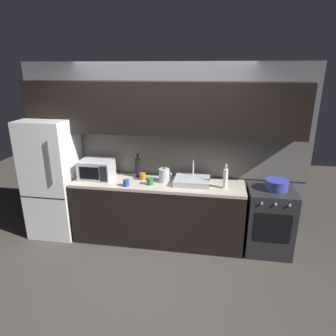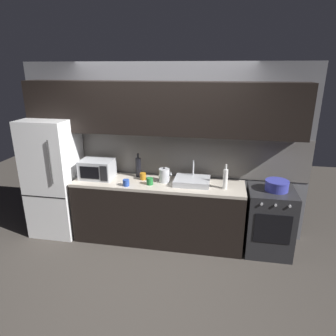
% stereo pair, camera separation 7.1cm
% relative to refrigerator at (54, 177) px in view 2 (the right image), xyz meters
% --- Properties ---
extents(ground_plane, '(10.00, 10.00, 0.00)m').
position_rel_refrigerator_xyz_m(ground_plane, '(1.58, -0.90, -0.87)').
color(ground_plane, '#3D3833').
extents(back_wall, '(4.13, 0.44, 2.50)m').
position_rel_refrigerator_xyz_m(back_wall, '(1.58, 0.30, 0.68)').
color(back_wall, slate).
rests_on(back_wall, ground).
extents(counter_run, '(2.39, 0.60, 0.90)m').
position_rel_refrigerator_xyz_m(counter_run, '(1.58, 0.00, -0.42)').
color(counter_run, black).
rests_on(counter_run, ground).
extents(refrigerator, '(0.68, 0.69, 1.74)m').
position_rel_refrigerator_xyz_m(refrigerator, '(0.00, 0.00, 0.00)').
color(refrigerator, white).
rests_on(refrigerator, ground).
extents(oven_range, '(0.60, 0.62, 0.90)m').
position_rel_refrigerator_xyz_m(oven_range, '(3.11, -0.00, -0.42)').
color(oven_range, '#232326').
rests_on(oven_range, ground).
extents(microwave, '(0.46, 0.35, 0.27)m').
position_rel_refrigerator_xyz_m(microwave, '(0.68, 0.02, 0.16)').
color(microwave, '#A8AAAF').
rests_on(microwave, counter_run).
extents(sink_basin, '(0.48, 0.38, 0.30)m').
position_rel_refrigerator_xyz_m(sink_basin, '(2.05, 0.03, 0.07)').
color(sink_basin, '#ADAFB5').
rests_on(sink_basin, counter_run).
extents(kettle, '(0.19, 0.15, 0.21)m').
position_rel_refrigerator_xyz_m(kettle, '(1.66, 0.04, 0.12)').
color(kettle, '#B7BABF').
rests_on(kettle, counter_run).
extents(wine_bottle_white, '(0.06, 0.06, 0.34)m').
position_rel_refrigerator_xyz_m(wine_bottle_white, '(2.49, -0.06, 0.17)').
color(wine_bottle_white, silver).
rests_on(wine_bottle_white, counter_run).
extents(wine_bottle_dark, '(0.08, 0.08, 0.35)m').
position_rel_refrigerator_xyz_m(wine_bottle_dark, '(1.25, 0.18, 0.18)').
color(wine_bottle_dark, black).
rests_on(wine_bottle_dark, counter_run).
extents(mug_blue, '(0.09, 0.09, 0.09)m').
position_rel_refrigerator_xyz_m(mug_blue, '(1.18, -0.20, 0.07)').
color(mug_blue, '#234299').
rests_on(mug_blue, counter_run).
extents(mug_amber, '(0.09, 0.09, 0.10)m').
position_rel_refrigerator_xyz_m(mug_amber, '(1.34, 0.08, 0.08)').
color(mug_amber, '#B27019').
rests_on(mug_amber, counter_run).
extents(mug_green, '(0.09, 0.09, 0.09)m').
position_rel_refrigerator_xyz_m(mug_green, '(1.48, -0.10, 0.08)').
color(mug_green, '#1E6B2D').
rests_on(mug_green, counter_run).
extents(cooking_pot, '(0.30, 0.30, 0.14)m').
position_rel_refrigerator_xyz_m(cooking_pot, '(3.16, 0.00, 0.10)').
color(cooking_pot, '#333899').
rests_on(cooking_pot, oven_range).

